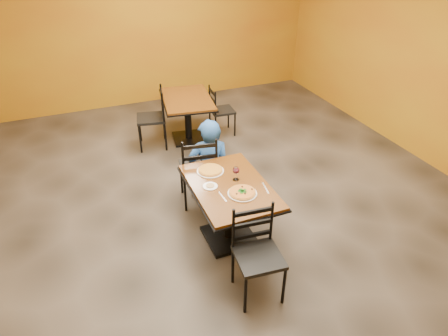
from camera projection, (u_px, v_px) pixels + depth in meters
name	position (u px, v px, depth m)	size (l,w,h in m)	color
floor	(214.00, 213.00, 5.09)	(7.00, 8.00, 0.01)	black
wall_back	(137.00, 27.00, 7.44)	(7.00, 0.01, 3.00)	#AD8313
table_main	(230.00, 199.00, 4.40)	(0.83, 1.23, 0.75)	#5F340F
table_second	(187.00, 109.00, 6.52)	(0.95, 1.27, 0.75)	#5F340F
chair_main_near	(259.00, 258.00, 3.75)	(0.43, 0.43, 0.95)	black
chair_main_far	(198.00, 168.00, 5.07)	(0.45, 0.45, 1.00)	black
chair_second_left	(151.00, 119.00, 6.36)	(0.44, 0.44, 0.98)	black
chair_second_right	(222.00, 111.00, 6.79)	(0.38, 0.38, 0.84)	black
diner	(209.00, 158.00, 5.17)	(0.57, 0.37, 1.11)	#1A4994
plate_main	(242.00, 193.00, 4.16)	(0.31, 0.31, 0.01)	white
pizza_main	(242.00, 192.00, 4.15)	(0.28, 0.28, 0.02)	maroon
plate_far	(210.00, 171.00, 4.53)	(0.31, 0.31, 0.01)	white
pizza_far	(210.00, 170.00, 4.52)	(0.28, 0.28, 0.02)	gold
side_plate	(210.00, 186.00, 4.27)	(0.16, 0.16, 0.01)	white
dip	(210.00, 186.00, 4.26)	(0.09, 0.09, 0.01)	#A68250
wine_glass	(236.00, 173.00, 4.34)	(0.08, 0.08, 0.18)	white
fork	(223.00, 197.00, 4.11)	(0.01, 0.19, 0.00)	silver
knife	(266.00, 188.00, 4.25)	(0.01, 0.21, 0.00)	silver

